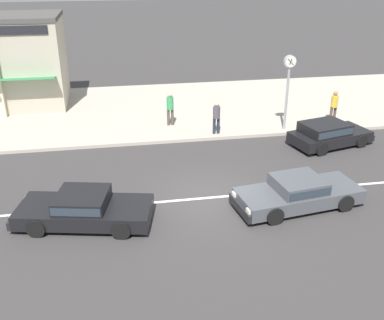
{
  "coord_description": "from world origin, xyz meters",
  "views": [
    {
      "loc": [
        -3.1,
        -13.81,
        7.94
      ],
      "look_at": [
        -0.37,
        1.61,
        0.8
      ],
      "focal_mm": 42.0,
      "sensor_mm": 36.0,
      "label": 1
    }
  ],
  "objects_px": {
    "hatchback_black_5": "(328,133)",
    "street_clock": "(289,76)",
    "shopfront_corner_warung": "(15,61)",
    "sedan_dark_grey_2": "(298,192)",
    "pedestrian_mid_kerb": "(170,106)",
    "sedan_black_3": "(84,208)",
    "pedestrian_by_shop": "(334,104)",
    "pedestrian_near_clock": "(216,116)"
  },
  "relations": [
    {
      "from": "sedan_black_3",
      "to": "street_clock",
      "type": "bearing_deg",
      "value": 35.88
    },
    {
      "from": "street_clock",
      "to": "pedestrian_mid_kerb",
      "type": "xyz_separation_m",
      "value": [
        -5.44,
        1.55,
        -1.65
      ]
    },
    {
      "from": "hatchback_black_5",
      "to": "pedestrian_mid_kerb",
      "type": "relative_size",
      "value": 2.38
    },
    {
      "from": "sedan_dark_grey_2",
      "to": "hatchback_black_5",
      "type": "xyz_separation_m",
      "value": [
        3.47,
        4.95,
        0.05
      ]
    },
    {
      "from": "street_clock",
      "to": "pedestrian_near_clock",
      "type": "height_order",
      "value": "street_clock"
    },
    {
      "from": "sedan_dark_grey_2",
      "to": "street_clock",
      "type": "relative_size",
      "value": 1.27
    },
    {
      "from": "pedestrian_mid_kerb",
      "to": "street_clock",
      "type": "bearing_deg",
      "value": -15.87
    },
    {
      "from": "sedan_black_3",
      "to": "pedestrian_by_shop",
      "type": "height_order",
      "value": "pedestrian_by_shop"
    },
    {
      "from": "pedestrian_by_shop",
      "to": "street_clock",
      "type": "bearing_deg",
      "value": -168.26
    },
    {
      "from": "hatchback_black_5",
      "to": "street_clock",
      "type": "height_order",
      "value": "street_clock"
    },
    {
      "from": "pedestrian_mid_kerb",
      "to": "pedestrian_by_shop",
      "type": "xyz_separation_m",
      "value": [
        8.26,
        -0.96,
        -0.05
      ]
    },
    {
      "from": "hatchback_black_5",
      "to": "street_clock",
      "type": "distance_m",
      "value": 3.25
    },
    {
      "from": "sedan_black_3",
      "to": "pedestrian_mid_kerb",
      "type": "relative_size",
      "value": 2.76
    },
    {
      "from": "pedestrian_near_clock",
      "to": "shopfront_corner_warung",
      "type": "bearing_deg",
      "value": 146.93
    },
    {
      "from": "pedestrian_mid_kerb",
      "to": "pedestrian_by_shop",
      "type": "height_order",
      "value": "pedestrian_mid_kerb"
    },
    {
      "from": "street_clock",
      "to": "sedan_black_3",
      "type": "bearing_deg",
      "value": -144.12
    },
    {
      "from": "sedan_black_3",
      "to": "pedestrian_by_shop",
      "type": "xyz_separation_m",
      "value": [
        12.18,
        7.36,
        0.55
      ]
    },
    {
      "from": "pedestrian_mid_kerb",
      "to": "pedestrian_by_shop",
      "type": "bearing_deg",
      "value": -6.64
    },
    {
      "from": "hatchback_black_5",
      "to": "street_clock",
      "type": "bearing_deg",
      "value": 123.56
    },
    {
      "from": "shopfront_corner_warung",
      "to": "pedestrian_mid_kerb",
      "type": "bearing_deg",
      "value": -31.74
    },
    {
      "from": "sedan_black_3",
      "to": "hatchback_black_5",
      "type": "height_order",
      "value": "hatchback_black_5"
    },
    {
      "from": "pedestrian_mid_kerb",
      "to": "pedestrian_by_shop",
      "type": "distance_m",
      "value": 8.32
    },
    {
      "from": "hatchback_black_5",
      "to": "pedestrian_mid_kerb",
      "type": "distance_m",
      "value": 7.66
    },
    {
      "from": "pedestrian_by_shop",
      "to": "shopfront_corner_warung",
      "type": "bearing_deg",
      "value": 160.06
    },
    {
      "from": "sedan_dark_grey_2",
      "to": "street_clock",
      "type": "distance_m",
      "value": 7.61
    },
    {
      "from": "hatchback_black_5",
      "to": "street_clock",
      "type": "xyz_separation_m",
      "value": [
        -1.33,
        2.0,
        2.19
      ]
    },
    {
      "from": "street_clock",
      "to": "shopfront_corner_warung",
      "type": "xyz_separation_m",
      "value": [
        -13.4,
        6.47,
        -0.14
      ]
    },
    {
      "from": "shopfront_corner_warung",
      "to": "pedestrian_by_shop",
      "type": "bearing_deg",
      "value": -19.94
    },
    {
      "from": "street_clock",
      "to": "shopfront_corner_warung",
      "type": "bearing_deg",
      "value": 154.22
    },
    {
      "from": "hatchback_black_5",
      "to": "pedestrian_mid_kerb",
      "type": "xyz_separation_m",
      "value": [
        -6.77,
        3.55,
        0.54
      ]
    },
    {
      "from": "pedestrian_near_clock",
      "to": "pedestrian_by_shop",
      "type": "height_order",
      "value": "pedestrian_by_shop"
    },
    {
      "from": "shopfront_corner_warung",
      "to": "pedestrian_near_clock",
      "type": "bearing_deg",
      "value": -33.07
    },
    {
      "from": "sedan_dark_grey_2",
      "to": "pedestrian_by_shop",
      "type": "height_order",
      "value": "pedestrian_by_shop"
    },
    {
      "from": "sedan_dark_grey_2",
      "to": "pedestrian_by_shop",
      "type": "bearing_deg",
      "value": 56.66
    },
    {
      "from": "sedan_black_3",
      "to": "shopfront_corner_warung",
      "type": "distance_m",
      "value": 14.0
    },
    {
      "from": "street_clock",
      "to": "hatchback_black_5",
      "type": "bearing_deg",
      "value": -56.44
    },
    {
      "from": "street_clock",
      "to": "pedestrian_by_shop",
      "type": "relative_size",
      "value": 2.25
    },
    {
      "from": "shopfront_corner_warung",
      "to": "sedan_dark_grey_2",
      "type": "bearing_deg",
      "value": -50.01
    },
    {
      "from": "sedan_black_3",
      "to": "hatchback_black_5",
      "type": "relative_size",
      "value": 1.16
    },
    {
      "from": "pedestrian_mid_kerb",
      "to": "shopfront_corner_warung",
      "type": "distance_m",
      "value": 9.48
    },
    {
      "from": "pedestrian_near_clock",
      "to": "pedestrian_mid_kerb",
      "type": "xyz_separation_m",
      "value": [
        -2.0,
        1.56,
        0.08
      ]
    },
    {
      "from": "sedan_black_3",
      "to": "street_clock",
      "type": "distance_m",
      "value": 11.77
    }
  ]
}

